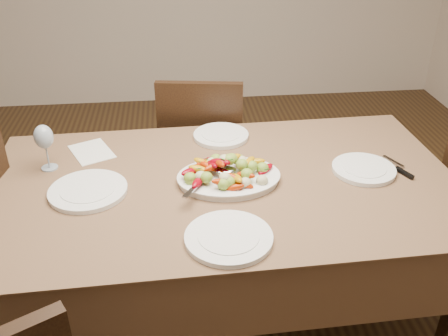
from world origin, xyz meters
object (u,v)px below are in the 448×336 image
object	(u,v)px
serving_platter	(229,179)
plate_near	(229,238)
chair_far	(204,152)
plate_far	(221,136)
wine_glass	(45,146)
dining_table	(224,257)
plate_left	(88,191)
plate_right	(364,169)

from	to	relation	value
serving_platter	plate_near	distance (m)	0.36
chair_far	plate_far	world-z (taller)	chair_far
serving_platter	wine_glass	distance (m)	0.74
dining_table	plate_left	xyz separation A→B (m)	(-0.52, -0.02, 0.39)
wine_glass	plate_right	bearing A→B (deg)	-7.20
chair_far	plate_left	xyz separation A→B (m)	(-0.49, -0.80, 0.29)
dining_table	chair_far	size ratio (longest dim) A/B	1.94
chair_far	plate_left	world-z (taller)	chair_far
plate_left	wine_glass	size ratio (longest dim) A/B	1.43
serving_platter	plate_far	xyz separation A→B (m)	(0.01, 0.39, -0.00)
dining_table	plate_left	world-z (taller)	plate_left
dining_table	plate_far	world-z (taller)	plate_far
dining_table	plate_far	distance (m)	0.55
plate_right	serving_platter	bearing A→B (deg)	-177.81
dining_table	serving_platter	world-z (taller)	serving_platter
chair_far	plate_near	size ratio (longest dim) A/B	3.27
plate_left	plate_far	xyz separation A→B (m)	(0.54, 0.41, 0.00)
plate_left	wine_glass	bearing A→B (deg)	131.35
dining_table	plate_left	distance (m)	0.65
serving_platter	plate_near	bearing A→B (deg)	-96.63
dining_table	wine_glass	xyz separation A→B (m)	(-0.70, 0.18, 0.48)
dining_table	wine_glass	world-z (taller)	wine_glass
plate_left	plate_right	size ratio (longest dim) A/B	1.16
chair_far	plate_far	xyz separation A→B (m)	(0.06, -0.40, 0.29)
plate_right	plate_near	size ratio (longest dim) A/B	0.87
plate_near	wine_glass	distance (m)	0.87
serving_platter	plate_far	world-z (taller)	serving_platter
serving_platter	plate_far	size ratio (longest dim) A/B	1.55
serving_platter	plate_left	distance (m)	0.54
serving_platter	plate_near	size ratio (longest dim) A/B	1.34
plate_far	plate_right	bearing A→B (deg)	-33.93
chair_far	plate_left	distance (m)	0.99
plate_left	chair_far	bearing A→B (deg)	58.76
chair_far	plate_near	world-z (taller)	chair_far
serving_platter	plate_left	size ratio (longest dim) A/B	1.33
plate_right	plate_near	distance (m)	0.71
dining_table	plate_near	distance (m)	0.53
plate_far	wine_glass	world-z (taller)	wine_glass
plate_right	dining_table	bearing A→B (deg)	-178.01
chair_far	wine_glass	bearing A→B (deg)	50.51
chair_far	plate_right	distance (m)	1.01
chair_far	wine_glass	xyz separation A→B (m)	(-0.67, -0.60, 0.39)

